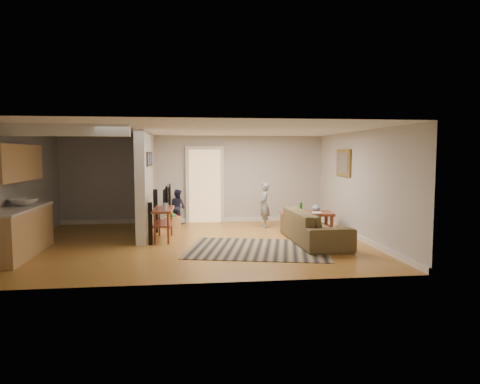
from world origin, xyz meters
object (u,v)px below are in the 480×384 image
at_px(sofa, 314,242).
at_px(speaker_left, 150,224).
at_px(coffee_table, 307,216).
at_px(tv_console, 164,211).
at_px(child, 264,227).
at_px(toy_basket, 173,221).
at_px(toddler, 178,224).
at_px(speaker_right, 155,211).

distance_m(sofa, speaker_left, 3.63).
xyz_separation_m(coffee_table, speaker_left, (-3.80, -1.10, 0.07)).
bearing_deg(tv_console, child, 30.12).
bearing_deg(toy_basket, coffee_table, -17.61).
height_order(coffee_table, tv_console, tv_console).
bearing_deg(speaker_left, sofa, -3.83).
bearing_deg(toy_basket, tv_console, -94.71).
xyz_separation_m(tv_console, toy_basket, (0.14, 1.67, -0.50)).
bearing_deg(toddler, speaker_right, 111.89).
bearing_deg(sofa, toddler, 45.26).
relative_size(sofa, coffee_table, 1.80).
bearing_deg(child, speaker_left, -52.87).
distance_m(speaker_left, toy_basket, 2.23).
bearing_deg(speaker_left, coffee_table, 15.25).
height_order(sofa, toy_basket, toy_basket).
bearing_deg(toy_basket, sofa, -36.43).
relative_size(coffee_table, toddler, 1.40).
height_order(sofa, speaker_left, speaker_left).
relative_size(toy_basket, child, 0.37).
xyz_separation_m(speaker_left, child, (2.84, 1.90, -0.47)).
bearing_deg(toddler, speaker_left, 123.02).
xyz_separation_m(tv_console, speaker_right, (-0.26, 0.95, -0.12)).
distance_m(child, toddler, 2.48).
distance_m(sofa, toy_basket, 3.98).
xyz_separation_m(sofa, speaker_right, (-3.60, 1.65, 0.55)).
height_order(tv_console, speaker_right, speaker_right).
xyz_separation_m(child, toddler, (-2.33, 0.86, 0.00)).
height_order(speaker_left, toy_basket, speaker_left).
distance_m(speaker_right, child, 2.93).
distance_m(coffee_table, tv_console, 3.59).
bearing_deg(speaker_right, toddler, 61.48).
xyz_separation_m(coffee_table, toy_basket, (-3.40, 1.08, -0.23)).
distance_m(sofa, child, 2.22).
height_order(speaker_right, toddler, speaker_right).
height_order(speaker_left, child, speaker_left).
bearing_deg(coffee_table, child, 139.84).
relative_size(toy_basket, toddler, 0.46).
relative_size(speaker_right, child, 0.91).
distance_m(speaker_right, toddler, 1.50).
bearing_deg(coffee_table, speaker_left, -163.84).
xyz_separation_m(speaker_left, speaker_right, (0.00, 1.47, 0.08)).
bearing_deg(toy_basket, speaker_left, -100.40).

